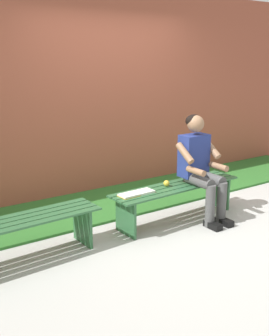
{
  "coord_description": "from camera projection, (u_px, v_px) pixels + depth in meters",
  "views": [
    {
      "loc": [
        2.97,
        3.52,
        1.87
      ],
      "look_at": [
        0.7,
        0.15,
        0.77
      ],
      "focal_mm": 44.04,
      "sensor_mm": 36.0,
      "label": 1
    }
  ],
  "objects": [
    {
      "name": "bench_near",
      "position": [
        176.0,
        193.0,
        4.82
      ],
      "size": [
        1.72,
        0.46,
        0.42
      ],
      "rotation": [
        0.0,
        0.0,
        0.05
      ],
      "color": "#2D6038",
      "rests_on": "ground"
    },
    {
      "name": "ground_plane",
      "position": [
        161.0,
        282.0,
        3.58
      ],
      "size": [
        10.0,
        7.0,
        0.04
      ],
      "primitive_type": "cube",
      "color": "#B2B2AD"
    },
    {
      "name": "brick_wall",
      "position": [
        74.0,
        94.0,
        5.56
      ],
      "size": [
        9.5,
        0.24,
        2.78
      ],
      "primitive_type": "cube",
      "color": "#9E4C38",
      "rests_on": "ground"
    },
    {
      "name": "bench_far",
      "position": [
        8.0,
        232.0,
        3.75
      ],
      "size": [
        1.8,
        0.46,
        0.42
      ],
      "rotation": [
        0.0,
        0.0,
        0.05
      ],
      "color": "#2D6038",
      "rests_on": "ground"
    },
    {
      "name": "book_open",
      "position": [
        136.0,
        193.0,
        4.49
      ],
      "size": [
        0.42,
        0.18,
        0.02
      ],
      "rotation": [
        0.0,
        0.0,
        0.05
      ],
      "color": "white",
      "rests_on": "bench_near"
    },
    {
      "name": "apple",
      "position": [
        167.0,
        183.0,
        4.76
      ],
      "size": [
        0.07,
        0.07,
        0.07
      ],
      "primitive_type": "sphere",
      "color": "gold",
      "rests_on": "bench_near"
    },
    {
      "name": "person_seated",
      "position": [
        200.0,
        164.0,
        4.8
      ],
      "size": [
        0.5,
        0.69,
        1.23
      ],
      "color": "navy",
      "rests_on": "ground"
    },
    {
      "name": "grass_strip",
      "position": [
        54.0,
        203.0,
        5.4
      ],
      "size": [
        9.0,
        1.9,
        0.03
      ],
      "primitive_type": "cube",
      "color": "#2D6B28",
      "rests_on": "ground"
    }
  ]
}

